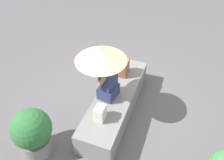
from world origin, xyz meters
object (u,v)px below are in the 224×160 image
handbag_black (124,67)px  tote_bag_canvas (100,113)px  planter_far (33,132)px  person_seated (108,79)px  parasol (101,55)px

handbag_black → tote_bag_canvas: handbag_black is taller
handbag_black → planter_far: planter_far is taller
person_seated → tote_bag_canvas: bearing=7.1°
person_seated → handbag_black: 0.71m
person_seated → handbag_black: size_ratio=2.67×
parasol → person_seated: bearing=140.2°
person_seated → parasol: 0.54m
person_seated → planter_far: (1.13, -0.80, -0.40)m
handbag_black → planter_far: bearing=-25.7°
handbag_black → planter_far: size_ratio=0.39×
person_seated → parasol: (0.09, -0.07, 0.52)m
parasol → planter_far: parasol is taller
handbag_black → tote_bag_canvas: (1.20, 0.01, -0.03)m
person_seated → tote_bag_canvas: 0.59m
person_seated → tote_bag_canvas: size_ratio=3.20×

